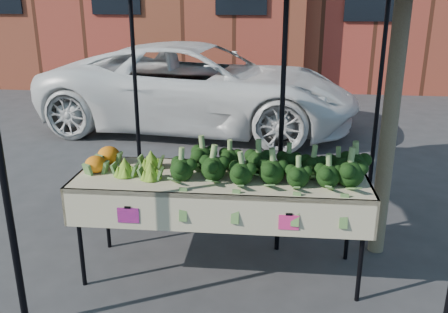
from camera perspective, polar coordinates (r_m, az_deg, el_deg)
ground at (r=4.26m, az=-1.49°, el=-14.08°), size 90.00×90.00×0.00m
table at (r=4.10m, az=-0.35°, el=-8.19°), size 2.42×0.86×0.90m
canopy at (r=4.28m, az=2.27°, el=6.05°), size 3.16×3.16×2.74m
broccoli_heap at (r=3.87m, az=5.41°, el=-0.62°), size 1.60×0.57×0.26m
romanesco_cluster at (r=4.01m, az=-9.87°, el=-0.59°), size 0.43×0.47×0.20m
cauliflower_pair at (r=4.20m, az=-14.38°, el=-0.15°), size 0.23×0.43×0.18m
street_tree at (r=4.30m, az=20.43°, el=14.64°), size 2.12×2.12×4.17m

